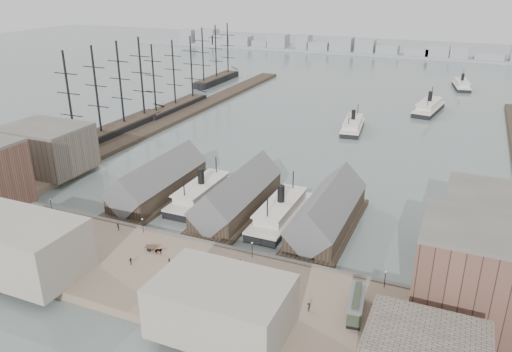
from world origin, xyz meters
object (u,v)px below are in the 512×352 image
at_px(horse_cart_left, 26,226).
at_px(horse_cart_right, 275,299).
at_px(tram, 356,305).
at_px(ferry_docked_west, 202,193).
at_px(horse_cart_center, 156,250).

height_order(horse_cart_left, horse_cart_right, horse_cart_left).
height_order(tram, horse_cart_right, tram).
bearing_deg(tram, ferry_docked_west, 138.21).
xyz_separation_m(ferry_docked_west, horse_cart_center, (6.69, -33.69, 0.33)).
bearing_deg(horse_cart_left, ferry_docked_west, -11.57).
relative_size(horse_cart_left, horse_cart_center, 0.97).
bearing_deg(horse_cart_left, tram, -62.27).
relative_size(tram, horse_cart_right, 2.33).
distance_m(tram, horse_cart_left, 85.14).
distance_m(horse_cart_center, horse_cart_right, 33.05).
xyz_separation_m(tram, horse_cart_left, (-85.13, 0.70, -1.11)).
bearing_deg(ferry_docked_west, horse_cart_left, -129.77).
bearing_deg(horse_cart_right, tram, -88.85).
bearing_deg(horse_cart_center, tram, -109.25).
height_order(tram, horse_cart_center, tram).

